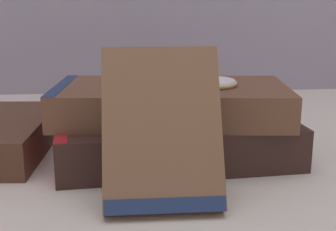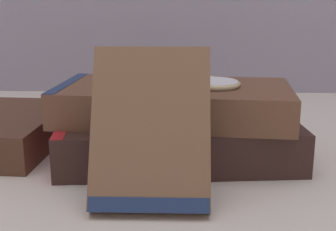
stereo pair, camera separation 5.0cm
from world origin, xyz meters
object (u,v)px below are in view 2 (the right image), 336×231
at_px(book_flat_bottom, 173,140).
at_px(pocket_watch, 214,84).
at_px(book_flat_top, 168,102).
at_px(book_leaning_front, 151,134).
at_px(reading_glasses, 126,125).

distance_m(book_flat_bottom, pocket_watch, 0.07).
bearing_deg(book_flat_top, book_leaning_front, -91.02).
bearing_deg(book_leaning_front, book_flat_bottom, 80.64).
bearing_deg(book_flat_top, pocket_watch, 0.30).
bearing_deg(reading_glasses, book_flat_top, -43.96).
xyz_separation_m(book_flat_bottom, book_leaning_front, (-0.02, -0.10, 0.04)).
distance_m(book_flat_bottom, book_leaning_front, 0.11).
relative_size(book_flat_top, pocket_watch, 4.36).
relative_size(book_leaning_front, pocket_watch, 2.25).
bearing_deg(pocket_watch, book_flat_bottom, -175.99).
relative_size(book_leaning_front, reading_glasses, 1.14).
bearing_deg(pocket_watch, book_flat_top, 175.31).
bearing_deg(book_flat_top, book_flat_bottom, -46.04).
relative_size(book_flat_bottom, pocket_watch, 4.46).
bearing_deg(book_flat_top, reading_glasses, 121.41).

